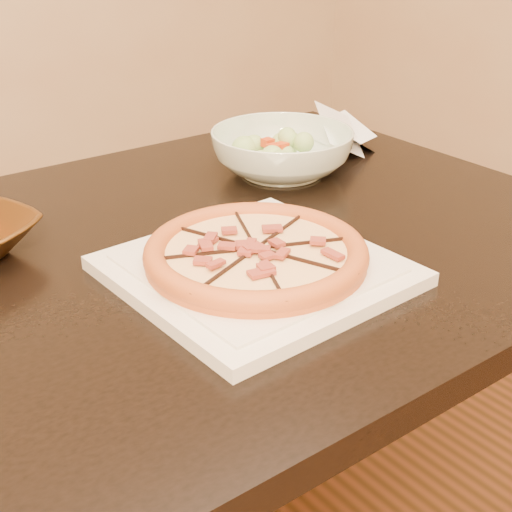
# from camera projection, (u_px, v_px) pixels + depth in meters

# --- Properties ---
(dining_table) EXTENTS (1.33, 0.87, 0.75)m
(dining_table) POSITION_uv_depth(u_px,v_px,m) (152.00, 325.00, 1.00)
(dining_table) COLOR black
(dining_table) RESTS_ON floor
(plate) EXTENTS (0.33, 0.33, 0.02)m
(plate) POSITION_uv_depth(u_px,v_px,m) (256.00, 270.00, 0.90)
(plate) COLOR silver
(plate) RESTS_ON dining_table
(pizza) EXTENTS (0.28, 0.28, 0.03)m
(pizza) POSITION_uv_depth(u_px,v_px,m) (256.00, 253.00, 0.89)
(pizza) COLOR #B85321
(pizza) RESTS_ON plate
(salad_bowl) EXTENTS (0.30, 0.30, 0.08)m
(salad_bowl) POSITION_uv_depth(u_px,v_px,m) (282.00, 152.00, 1.23)
(salad_bowl) COLOR silver
(salad_bowl) RESTS_ON dining_table
(salad) EXTENTS (0.10, 0.11, 0.04)m
(salad) POSITION_uv_depth(u_px,v_px,m) (281.00, 121.00, 1.20)
(salad) COLOR #BBCB7C
(salad) RESTS_ON salad_bowl
(cling_film) EXTENTS (0.20, 0.17, 0.05)m
(cling_film) POSITION_uv_depth(u_px,v_px,m) (335.00, 138.00, 1.35)
(cling_film) COLOR white
(cling_film) RESTS_ON dining_table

